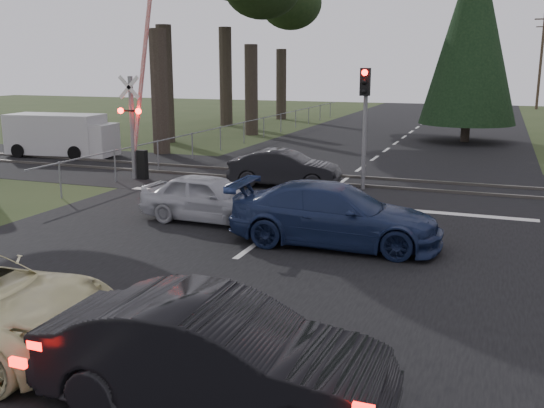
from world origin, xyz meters
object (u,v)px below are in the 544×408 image
at_px(dark_hatchback, 215,357).
at_px(silver_car, 210,198).
at_px(dark_car_far, 285,169).
at_px(traffic_signal_center, 365,108).
at_px(utility_pole_far, 541,59).
at_px(blue_sedan, 335,215).
at_px(white_van, 64,135).
at_px(crossing_signal, 137,124).

height_order(dark_hatchback, silver_car, dark_hatchback).
bearing_deg(dark_car_far, traffic_signal_center, -88.53).
bearing_deg(silver_car, utility_pole_far, -9.47).
bearing_deg(traffic_signal_center, dark_car_far, -172.91).
xyz_separation_m(traffic_signal_center, dark_hatchback, (1.21, -14.06, -2.08)).
distance_m(utility_pole_far, silver_car, 51.25).
bearing_deg(blue_sedan, silver_car, 74.35).
relative_size(traffic_signal_center, blue_sedan, 0.82).
relative_size(traffic_signal_center, dark_car_far, 1.06).
distance_m(traffic_signal_center, silver_car, 6.77).
bearing_deg(dark_hatchback, blue_sedan, 1.44).
relative_size(blue_sedan, white_van, 0.97).
height_order(crossing_signal, silver_car, crossing_signal).
xyz_separation_m(blue_sedan, white_van, (-15.51, 9.45, 0.27)).
relative_size(blue_sedan, dark_car_far, 1.29).
distance_m(dark_hatchback, silver_car, 9.37).
distance_m(crossing_signal, silver_car, 7.27).
bearing_deg(silver_car, dark_car_far, -0.81).
xyz_separation_m(utility_pole_far, dark_hatchback, (-6.29, -58.38, -4.00)).
distance_m(silver_car, blue_sedan, 3.86).
relative_size(traffic_signal_center, dark_hatchback, 0.93).
xyz_separation_m(silver_car, dark_car_far, (0.30, 5.34, -0.01)).
bearing_deg(dark_car_far, silver_car, 171.19).
height_order(utility_pole_far, blue_sedan, utility_pole_far).
bearing_deg(utility_pole_far, dark_car_far, -102.86).
bearing_deg(dark_car_far, utility_pole_far, -18.47).
height_order(crossing_signal, utility_pole_far, utility_pole_far).
bearing_deg(blue_sedan, dark_car_far, 26.93).
bearing_deg(silver_car, blue_sedan, -101.29).
height_order(crossing_signal, white_van, crossing_signal).
bearing_deg(dark_car_far, crossing_signal, 90.08).
distance_m(dark_hatchback, blue_sedan, 7.48).
relative_size(dark_hatchback, blue_sedan, 0.88).
xyz_separation_m(crossing_signal, dark_hatchback, (9.49, -13.16, -1.33)).
distance_m(crossing_signal, dark_car_far, 5.79).
distance_m(utility_pole_far, blue_sedan, 51.51).
xyz_separation_m(dark_hatchback, blue_sedan, (-0.45, 7.47, 0.00)).
xyz_separation_m(dark_hatchback, dark_car_far, (-3.91, 13.72, -0.09)).
height_order(traffic_signal_center, dark_car_far, traffic_signal_center).
relative_size(dark_hatchback, white_van, 0.85).
bearing_deg(traffic_signal_center, dark_hatchback, -85.07).
xyz_separation_m(dark_hatchback, white_van, (-15.97, 16.92, 0.27)).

